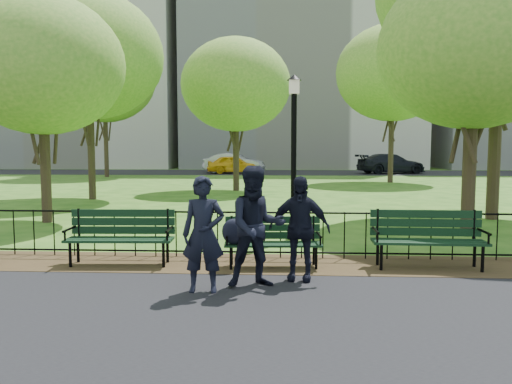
# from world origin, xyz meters

# --- Properties ---
(ground) EXTENTS (120.00, 120.00, 0.00)m
(ground) POSITION_xyz_m (0.00, 0.00, 0.00)
(ground) COLOR #285917
(dirt_strip) EXTENTS (60.00, 1.60, 0.01)m
(dirt_strip) POSITION_xyz_m (0.00, 1.50, 0.01)
(dirt_strip) COLOR #342715
(dirt_strip) RESTS_ON ground
(far_street) EXTENTS (70.00, 9.00, 0.01)m
(far_street) POSITION_xyz_m (0.00, 35.00, 0.01)
(far_street) COLOR black
(far_street) RESTS_ON ground
(iron_fence) EXTENTS (24.06, 0.06, 1.00)m
(iron_fence) POSITION_xyz_m (0.00, 2.00, 0.50)
(iron_fence) COLOR black
(iron_fence) RESTS_ON ground
(apartment_west) EXTENTS (22.00, 15.00, 26.00)m
(apartment_west) POSITION_xyz_m (-22.00, 48.00, 13.00)
(apartment_west) COLOR beige
(apartment_west) RESTS_ON ground
(apartment_mid) EXTENTS (24.00, 15.00, 30.00)m
(apartment_mid) POSITION_xyz_m (2.00, 48.00, 15.00)
(apartment_mid) COLOR beige
(apartment_mid) RESTS_ON ground
(park_bench_main) EXTENTS (1.75, 0.64, 0.96)m
(park_bench_main) POSITION_xyz_m (-0.24, 1.23, 0.60)
(park_bench_main) COLOR black
(park_bench_main) RESTS_ON ground
(park_bench_left_a) EXTENTS (1.91, 0.67, 1.07)m
(park_bench_left_a) POSITION_xyz_m (-2.66, 1.37, 0.61)
(park_bench_left_a) COLOR black
(park_bench_left_a) RESTS_ON ground
(park_bench_right_a) EXTENTS (1.94, 0.65, 1.09)m
(park_bench_right_a) POSITION_xyz_m (2.76, 1.41, 0.63)
(park_bench_right_a) COLOR black
(park_bench_right_a) RESTS_ON ground
(lamppost) EXTENTS (0.34, 0.34, 3.74)m
(lamppost) POSITION_xyz_m (0.48, 4.05, 2.04)
(lamppost) COLOR black
(lamppost) RESTS_ON ground
(tree_near_w) EXTENTS (4.52, 4.52, 6.30)m
(tree_near_w) POSITION_xyz_m (-6.43, 6.28, 4.37)
(tree_near_w) COLOR #2D2116
(tree_near_w) RESTS_ON ground
(tree_near_e) EXTENTS (4.71, 4.71, 6.56)m
(tree_near_e) POSITION_xyz_m (4.92, 5.51, 4.55)
(tree_near_e) COLOR #2D2116
(tree_near_e) RESTS_ON ground
(tree_mid_w) EXTENTS (5.95, 5.95, 8.29)m
(tree_mid_w) POSITION_xyz_m (-7.57, 12.55, 5.76)
(tree_mid_w) COLOR #2D2116
(tree_mid_w) RESTS_ON ground
(tree_far_c) EXTENTS (5.28, 5.28, 7.37)m
(tree_far_c) POSITION_xyz_m (-2.09, 16.93, 5.11)
(tree_far_c) COLOR #2D2116
(tree_far_c) RESTS_ON ground
(tree_far_e) EXTENTS (6.76, 6.76, 9.42)m
(tree_far_e) POSITION_xyz_m (6.70, 23.30, 6.54)
(tree_far_e) COLOR #2D2116
(tree_far_e) RESTS_ON ground
(tree_far_w) EXTENTS (7.15, 7.15, 9.97)m
(tree_far_w) POSITION_xyz_m (-12.48, 27.79, 6.92)
(tree_far_w) COLOR #2D2116
(tree_far_w) RESTS_ON ground
(person_left) EXTENTS (0.63, 0.43, 1.69)m
(person_left) POSITION_xyz_m (-0.90, -0.28, 0.86)
(person_left) COLOR black
(person_left) RESTS_ON asphalt_path
(person_mid) EXTENTS (0.97, 0.67, 1.82)m
(person_mid) POSITION_xyz_m (-0.15, 0.04, 0.92)
(person_mid) COLOR black
(person_mid) RESTS_ON asphalt_path
(person_right) EXTENTS (1.02, 0.55, 1.65)m
(person_right) POSITION_xyz_m (0.50, 0.46, 0.84)
(person_right) COLOR black
(person_right) RESTS_ON asphalt_path
(taxi) EXTENTS (4.57, 2.56, 1.47)m
(taxi) POSITION_xyz_m (-3.85, 32.98, 0.75)
(taxi) COLOR yellow
(taxi) RESTS_ON far_street
(sedan_silver) EXTENTS (5.20, 2.64, 1.63)m
(sedan_silver) POSITION_xyz_m (-3.89, 33.79, 0.83)
(sedan_silver) COLOR #97999E
(sedan_silver) RESTS_ON far_street
(sedan_dark) EXTENTS (5.90, 3.58, 1.60)m
(sedan_dark) POSITION_xyz_m (8.88, 33.56, 0.81)
(sedan_dark) COLOR black
(sedan_dark) RESTS_ON far_street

